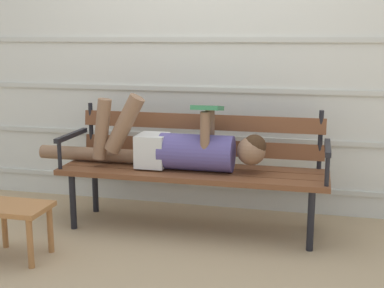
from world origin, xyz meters
The scene contains 5 objects.
ground_plane centered at (0.00, 0.00, 0.00)m, with size 12.00×12.00×0.00m, color tan.
house_siding centered at (0.00, 0.71, 1.11)m, with size 4.73×0.08×2.22m.
park_bench centered at (0.00, 0.23, 0.47)m, with size 1.83×0.50×0.83m.
reclining_person centered at (-0.11, 0.16, 0.58)m, with size 1.66×0.25×0.52m.
footstool centered at (-0.92, -0.55, 0.26)m, with size 0.40×0.29×0.33m.
Camera 1 is at (0.80, -3.16, 1.32)m, focal length 48.43 mm.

